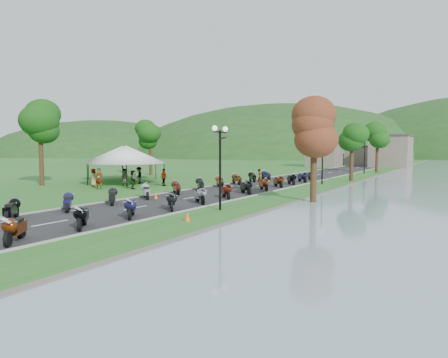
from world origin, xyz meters
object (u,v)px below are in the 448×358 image
Objects in this scene: pedestrian_a at (99,189)px; pedestrian_b at (125,186)px; pedestrian_c at (139,183)px; vendor_tent_main at (126,165)px.

pedestrian_b is (-0.31, 3.49, 0.00)m from pedestrian_a.
pedestrian_c is at bearing 73.71° from pedestrian_a.
pedestrian_a reaches higher than pedestrian_c.
vendor_tent_main is 3.06× the size of pedestrian_c.
pedestrian_c is (-0.68, 2.78, 0.00)m from pedestrian_b.
pedestrian_b is at bearing 69.80° from pedestrian_a.
pedestrian_b is (0.82, -1.12, -2.00)m from vendor_tent_main.
pedestrian_a is 6.35m from pedestrian_c.
vendor_tent_main reaches higher than pedestrian_c.
vendor_tent_main is 2.61m from pedestrian_c.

